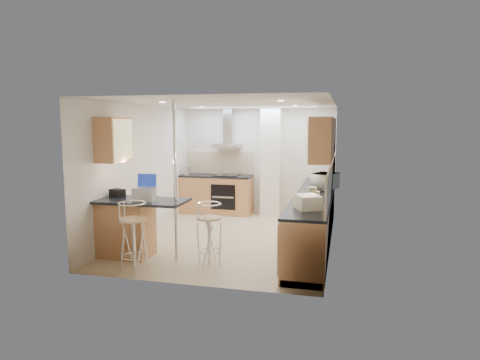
% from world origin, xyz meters
% --- Properties ---
extents(ground, '(4.80, 4.80, 0.00)m').
position_xyz_m(ground, '(0.00, 0.00, 0.00)').
color(ground, tan).
rests_on(ground, ground).
extents(room_shell, '(3.64, 4.84, 2.51)m').
position_xyz_m(room_shell, '(0.32, 0.38, 1.54)').
color(room_shell, silver).
rests_on(room_shell, ground).
extents(right_counter, '(0.63, 4.40, 0.92)m').
position_xyz_m(right_counter, '(1.50, 0.00, 0.46)').
color(right_counter, '#C67F4F').
rests_on(right_counter, ground).
extents(back_counter, '(1.70, 0.63, 0.92)m').
position_xyz_m(back_counter, '(-0.95, 2.10, 0.46)').
color(back_counter, '#C67F4F').
rests_on(back_counter, ground).
extents(peninsula, '(1.47, 0.72, 0.94)m').
position_xyz_m(peninsula, '(-1.12, -1.45, 0.48)').
color(peninsula, '#C67F4F').
rests_on(peninsula, ground).
extents(microwave, '(0.54, 0.64, 0.30)m').
position_xyz_m(microwave, '(1.65, 0.46, 1.07)').
color(microwave, white).
rests_on(microwave, right_counter).
extents(laptop, '(0.34, 0.27, 0.22)m').
position_xyz_m(laptop, '(-0.99, -1.58, 1.05)').
color(laptop, '#AAADB2').
rests_on(laptop, peninsula).
extents(bag, '(0.28, 0.25, 0.13)m').
position_xyz_m(bag, '(-1.61, -1.30, 1.00)').
color(bag, black).
rests_on(bag, peninsula).
extents(bar_stool_near, '(0.49, 0.49, 1.03)m').
position_xyz_m(bar_stool_near, '(-0.92, -2.10, 0.52)').
color(bar_stool_near, tan).
rests_on(bar_stool_near, ground).
extents(bar_stool_end, '(0.55, 0.55, 0.96)m').
position_xyz_m(bar_stool_end, '(0.04, -1.54, 0.48)').
color(bar_stool_end, tan).
rests_on(bar_stool_end, ground).
extents(jar_a, '(0.15, 0.15, 0.16)m').
position_xyz_m(jar_a, '(1.47, 0.39, 1.00)').
color(jar_a, white).
rests_on(jar_a, right_counter).
extents(jar_b, '(0.13, 0.13, 0.16)m').
position_xyz_m(jar_b, '(1.57, 0.68, 1.00)').
color(jar_b, white).
rests_on(jar_b, right_counter).
extents(jar_c, '(0.16, 0.16, 0.21)m').
position_xyz_m(jar_c, '(1.51, -0.69, 1.02)').
color(jar_c, '#BDBB97').
rests_on(jar_c, right_counter).
extents(jar_d, '(0.12, 0.12, 0.14)m').
position_xyz_m(jar_d, '(1.58, -0.66, 0.99)').
color(jar_d, white).
rests_on(jar_d, right_counter).
extents(bread_bin, '(0.44, 0.48, 0.20)m').
position_xyz_m(bread_bin, '(1.50, -1.47, 1.02)').
color(bread_bin, white).
rests_on(bread_bin, right_counter).
extents(kettle, '(0.16, 0.16, 0.20)m').
position_xyz_m(kettle, '(-1.61, 1.91, 1.02)').
color(kettle, '#AAACAF').
rests_on(kettle, back_counter).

